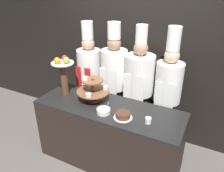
# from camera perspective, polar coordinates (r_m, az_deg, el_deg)

# --- Properties ---
(wall_back) EXTENTS (10.00, 0.06, 2.80)m
(wall_back) POSITION_cam_1_polar(r_m,az_deg,el_deg) (3.33, 6.64, 9.70)
(wall_back) COLOR black
(wall_back) RESTS_ON ground_plane
(buffet_counter) EXTENTS (1.90, 0.66, 0.88)m
(buffet_counter) POSITION_cam_1_polar(r_m,az_deg,el_deg) (3.01, -0.90, -12.70)
(buffet_counter) COLOR black
(buffet_counter) RESTS_ON ground_plane
(tiered_stand) EXTENTS (0.43, 0.43, 0.34)m
(tiered_stand) POSITION_cam_1_polar(r_m,az_deg,el_deg) (2.83, -5.08, -0.84)
(tiered_stand) COLOR brown
(tiered_stand) RESTS_ON buffet_counter
(fruit_pedestal) EXTENTS (0.30, 0.30, 0.55)m
(fruit_pedestal) POSITION_cam_1_polar(r_m,az_deg,el_deg) (3.00, -12.55, 3.63)
(fruit_pedestal) COLOR brown
(fruit_pedestal) RESTS_ON buffet_counter
(cake_round) EXTENTS (0.22, 0.22, 0.07)m
(cake_round) POSITION_cam_1_polar(r_m,az_deg,el_deg) (2.54, 2.89, -7.65)
(cake_round) COLOR white
(cake_round) RESTS_ON buffet_counter
(cup_white) EXTENTS (0.07, 0.07, 0.07)m
(cup_white) POSITION_cam_1_polar(r_m,az_deg,el_deg) (2.48, 9.42, -8.87)
(cup_white) COLOR white
(cup_white) RESTS_ON buffet_counter
(serving_bowl_near) EXTENTS (0.16, 0.16, 0.16)m
(serving_bowl_near) POSITION_cam_1_polar(r_m,az_deg,el_deg) (2.62, -2.25, -6.52)
(serving_bowl_near) COLOR white
(serving_bowl_near) RESTS_ON buffet_counter
(chef_left) EXTENTS (0.36, 0.36, 1.81)m
(chef_left) POSITION_cam_1_polar(r_m,az_deg,el_deg) (3.41, -5.89, 2.56)
(chef_left) COLOR #28282D
(chef_left) RESTS_ON ground_plane
(chef_center_left) EXTENTS (0.38, 0.38, 1.83)m
(chef_center_left) POSITION_cam_1_polar(r_m,az_deg,el_deg) (3.20, 0.49, 1.66)
(chef_center_left) COLOR #28282D
(chef_center_left) RESTS_ON ground_plane
(chef_center_right) EXTENTS (0.41, 0.41, 1.83)m
(chef_center_right) POSITION_cam_1_polar(r_m,az_deg,el_deg) (3.08, 6.94, -0.18)
(chef_center_right) COLOR #38332D
(chef_center_right) RESTS_ON ground_plane
(chef_right) EXTENTS (0.35, 0.35, 1.84)m
(chef_right) POSITION_cam_1_polar(r_m,az_deg,el_deg) (2.97, 14.26, -1.56)
(chef_right) COLOR #38332D
(chef_right) RESTS_ON ground_plane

